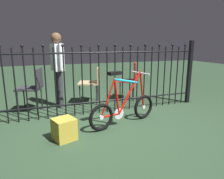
# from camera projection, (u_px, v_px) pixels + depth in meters

# --- Properties ---
(ground_plane) EXTENTS (20.00, 20.00, 0.00)m
(ground_plane) POSITION_uv_depth(u_px,v_px,m) (108.00, 127.00, 3.20)
(ground_plane) COLOR #29402A
(iron_fence) EXTENTS (4.28, 0.07, 1.34)m
(iron_fence) POSITION_uv_depth(u_px,v_px,m) (93.00, 78.00, 3.69)
(iron_fence) COLOR black
(iron_fence) RESTS_ON ground
(bicycle) EXTENTS (1.25, 0.49, 0.87)m
(bicycle) POSITION_uv_depth(u_px,v_px,m) (124.00, 107.00, 3.27)
(bicycle) COLOR black
(bicycle) RESTS_ON ground
(chair_red) EXTENTS (0.50, 0.49, 0.86)m
(chair_red) POSITION_uv_depth(u_px,v_px,m) (130.00, 78.00, 4.69)
(chair_red) COLOR black
(chair_red) RESTS_ON ground
(chair_charcoal) EXTENTS (0.52, 0.52, 0.83)m
(chair_charcoal) POSITION_uv_depth(u_px,v_px,m) (33.00, 85.00, 3.83)
(chair_charcoal) COLOR black
(chair_charcoal) RESTS_ON ground
(chair_tan) EXTENTS (0.56, 0.56, 0.78)m
(chair_tan) POSITION_uv_depth(u_px,v_px,m) (92.00, 81.00, 4.42)
(chair_tan) COLOR black
(chair_tan) RESTS_ON ground
(person_visitor) EXTENTS (0.25, 0.46, 1.48)m
(person_visitor) POSITION_uv_depth(u_px,v_px,m) (58.00, 64.00, 4.08)
(person_visitor) COLOR #2D2D33
(person_visitor) RESTS_ON ground
(display_crate) EXTENTS (0.34, 0.34, 0.30)m
(display_crate) POSITION_uv_depth(u_px,v_px,m) (64.00, 129.00, 2.77)
(display_crate) COLOR #B29933
(display_crate) RESTS_ON ground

